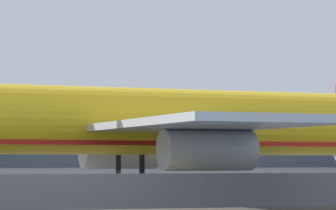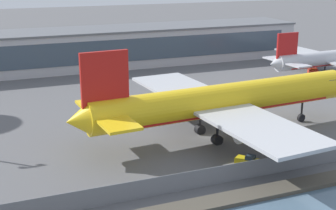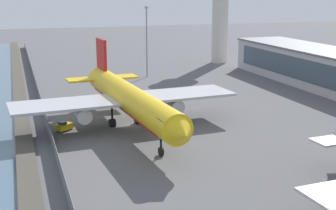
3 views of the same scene
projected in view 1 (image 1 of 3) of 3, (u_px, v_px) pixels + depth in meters
The scene contains 5 objects.
ground_plane at pixel (134, 203), 74.03m from camera, with size 500.00×500.00×0.00m, color #565659.
perimeter_fence at pixel (204, 193), 58.85m from camera, with size 280.00×0.10×2.42m.
cargo_jet_yellow at pixel (161, 124), 74.01m from camera, with size 51.61×44.20×15.53m.
baggage_tug at pixel (179, 199), 61.47m from camera, with size 3.23×3.51×1.80m.
terminal_building at pixel (5, 147), 130.69m from camera, with size 111.47×16.53×10.16m.
Camera 1 is at (-19.72, -71.72, 3.11)m, focal length 105.00 mm.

